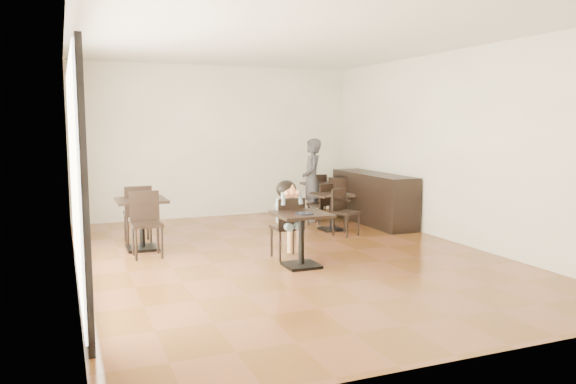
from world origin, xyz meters
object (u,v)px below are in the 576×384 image
child_table (301,240)px  cafe_table_mid (332,212)px  adult_patron (312,180)px  chair_mid_a (320,204)px  cafe_table_left (142,224)px  chair_back_b (339,200)px  child_chair (287,228)px  cafe_table_back (321,200)px  chair_left_a (137,214)px  chair_mid_b (346,213)px  chair_back_a (317,194)px  chair_left_b (147,225)px  child (287,220)px

child_table → cafe_table_mid: bearing=54.6°
adult_patron → chair_mid_a: (-0.05, -0.48, -0.43)m
cafe_table_left → chair_back_b: 4.22m
child_chair → cafe_table_back: child_chair is taller
chair_left_a → chair_mid_b: bearing=167.8°
adult_patron → chair_back_a: size_ratio=1.90×
cafe_table_left → chair_back_a: 4.62m
cafe_table_back → chair_left_b: 4.50m
child → adult_patron: adult_patron is taller
chair_mid_a → chair_back_b: size_ratio=0.94×
cafe_table_left → child_table: bearing=-45.4°
adult_patron → cafe_table_back: size_ratio=2.29×
cafe_table_mid → cafe_table_left: 3.54m
child_chair → cafe_table_back: size_ratio=1.25×
chair_left_b → chair_back_a: (4.07, 2.74, -0.05)m
adult_patron → cafe_table_back: 0.66m
cafe_table_mid → cafe_table_back: cafe_table_back is taller
cafe_table_left → chair_mid_b: chair_mid_b is taller
chair_mid_a → cafe_table_mid: bearing=67.1°
child → chair_left_b: 2.10m
chair_left_b → chair_mid_a: bearing=22.2°
chair_back_b → chair_back_a: bearing=108.1°
child_table → chair_mid_b: chair_mid_b is taller
adult_patron → cafe_table_mid: bearing=15.4°
cafe_table_mid → cafe_table_back: 1.39m
child_table → cafe_table_mid: child_table is taller
chair_left_b → cafe_table_left: bearing=90.4°
cafe_table_left → cafe_table_back: cafe_table_left is taller
chair_mid_b → chair_back_a: (0.55, 2.43, 0.03)m
child_table → cafe_table_back: (2.00, 3.59, -0.02)m
chair_left_a → child: bearing=135.0°
chair_left_a → chair_back_b: (4.07, 0.55, -0.05)m
chair_back_a → chair_back_b: 1.09m
cafe_table_mid → chair_left_b: size_ratio=0.71×
cafe_table_mid → chair_left_b: 3.63m
chair_mid_a → child_table: bearing=37.4°
cafe_table_back → chair_left_b: size_ratio=0.75×
chair_left_b → adult_patron: bearing=28.3°
child_table → child_chair: 0.56m
chair_left_b → chair_back_b: (4.07, 1.65, -0.05)m
cafe_table_left → chair_back_b: (4.07, 1.10, 0.04)m
child_chair → cafe_table_mid: size_ratio=1.34×
child_table → chair_mid_b: (1.60, 1.71, 0.03)m
cafe_table_mid → chair_back_a: size_ratio=0.78×
chair_mid_b → child_chair: bearing=-167.1°
chair_mid_a → chair_left_b: 3.80m
chair_mid_a → child_chair: bearing=31.7°
child_chair → chair_mid_a: 2.77m
child → adult_patron: bearing=58.9°
chair_left_b → chair_back_b: bearing=22.4°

